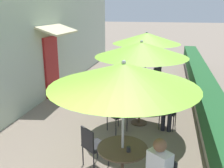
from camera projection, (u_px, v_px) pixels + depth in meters
name	position (u px, v px, depth m)	size (l,w,h in m)	color
cafe_facade_wall	(53.00, 35.00, 9.11)	(0.98, 13.97, 4.20)	#B2C1AD
planter_hedge	(200.00, 85.00, 8.44)	(0.60, 12.97, 1.01)	gray
patio_table_near	(122.00, 157.00, 4.28)	(0.86, 0.86, 0.76)	brown
patio_umbrella_near	(124.00, 75.00, 3.86)	(2.37, 2.37, 2.27)	#B7B7BC
cafe_chair_near_left	(92.00, 144.00, 4.80)	(0.56, 0.56, 0.87)	#232328
coffee_cup_near	(129.00, 149.00, 4.09)	(0.07, 0.07, 0.09)	#232328
patio_table_mid	(140.00, 103.00, 6.70)	(0.86, 0.86, 0.76)	brown
patio_umbrella_mid	(141.00, 49.00, 6.28)	(2.37, 2.37, 2.27)	#B7B7BC
cafe_chair_mid_left	(169.00, 109.00, 6.50)	(0.46, 0.46, 0.87)	#232328
seated_patron_mid_left	(168.00, 104.00, 6.36)	(0.38, 0.45, 1.25)	#23232D
cafe_chair_mid_right	(131.00, 96.00, 7.44)	(0.51, 0.51, 0.87)	#232328
seated_patron_mid_right	(135.00, 91.00, 7.41)	(0.49, 0.44, 1.25)	#23232D
cafe_chair_mid_back	(119.00, 113.00, 6.22)	(0.56, 0.56, 0.87)	#232328
patio_table_far	(145.00, 78.00, 9.10)	(0.86, 0.86, 0.76)	brown
patio_umbrella_far	(147.00, 38.00, 8.68)	(2.37, 2.37, 2.27)	#B7B7BC
cafe_chair_far_left	(125.00, 78.00, 9.40)	(0.49, 0.49, 0.87)	#232328
cafe_chair_far_right	(151.00, 86.00, 8.39)	(0.49, 0.49, 0.87)	#232328
cafe_chair_far_back	(159.00, 77.00, 9.58)	(0.57, 0.57, 0.87)	#232328
coffee_cup_far	(142.00, 71.00, 9.18)	(0.07, 0.07, 0.09)	white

